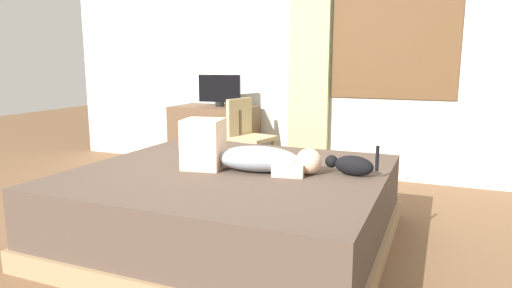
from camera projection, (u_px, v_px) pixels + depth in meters
name	position (u px, v px, depth m)	size (l,w,h in m)	color
ground_plane	(216.00, 251.00, 2.99)	(16.00, 16.00, 0.00)	brown
back_wall_with_window	(318.00, 41.00, 4.87)	(6.40, 0.14, 2.90)	silver
bed	(231.00, 206.00, 3.11)	(2.08, 1.94, 0.51)	#997A56
person_lying	(244.00, 154.00, 3.02)	(0.94, 0.40, 0.34)	#8C939E
cat	(351.00, 165.00, 2.90)	(0.35, 0.15, 0.21)	black
desk	(215.00, 139.00, 5.12)	(0.90, 0.56, 0.74)	brown
tv_monitor	(220.00, 90.00, 4.99)	(0.48, 0.10, 0.35)	black
cup	(246.00, 102.00, 5.08)	(0.08, 0.08, 0.09)	teal
chair_by_desk	(247.00, 133.00, 4.65)	(0.46, 0.46, 0.86)	tan
curtain_left	(309.00, 64.00, 4.83)	(0.44, 0.06, 2.42)	#ADCC75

